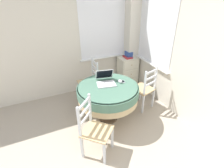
{
  "coord_description": "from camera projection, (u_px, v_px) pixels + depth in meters",
  "views": [
    {
      "loc": [
        -0.0,
        -0.7,
        2.27
      ],
      "look_at": [
        1.23,
        1.91,
        0.66
      ],
      "focal_mm": 28.0,
      "sensor_mm": 36.0,
      "label": 1
    }
  ],
  "objects": [
    {
      "name": "book_on_cabinet",
      "position": [
        128.0,
        57.0,
        4.29
      ],
      "size": [
        0.17,
        0.24,
        0.02
      ],
      "color": "#BC3338",
      "rests_on": "corner_cabinet"
    },
    {
      "name": "storage_box",
      "position": [
        129.0,
        54.0,
        4.3
      ],
      "size": [
        0.14,
        0.17,
        0.14
      ],
      "color": "#2D4C93",
      "rests_on": "corner_cabinet"
    },
    {
      "name": "laptop",
      "position": [
        106.0,
        80.0,
        3.17
      ],
      "size": [
        0.39,
        0.41,
        0.23
      ],
      "color": "silver",
      "rests_on": "round_dining_table"
    },
    {
      "name": "corner_cabinet",
      "position": [
        128.0,
        71.0,
        4.49
      ],
      "size": [
        0.47,
        0.4,
        0.75
      ],
      "color": "silver",
      "rests_on": "ground_plane"
    },
    {
      "name": "computer_mouse",
      "position": [
        120.0,
        81.0,
        3.2
      ],
      "size": [
        0.07,
        0.11,
        0.05
      ],
      "color": "silver",
      "rests_on": "round_dining_table"
    },
    {
      "name": "round_dining_table",
      "position": [
        108.0,
        93.0,
        3.16
      ],
      "size": [
        1.11,
        1.11,
        0.73
      ],
      "color": "#4C3D2D",
      "rests_on": "ground_plane"
    },
    {
      "name": "corner_room_shell",
      "position": [
        120.0,
        50.0,
        3.11
      ],
      "size": [
        4.62,
        4.91,
        2.55
      ],
      "color": "beige",
      "rests_on": "ground_plane"
    },
    {
      "name": "dining_chair_camera_near",
      "position": [
        94.0,
        130.0,
        2.55
      ],
      "size": [
        0.56,
        0.56,
        0.94
      ],
      "color": "tan",
      "rests_on": "ground_plane"
    },
    {
      "name": "dining_chair_near_right_window",
      "position": [
        144.0,
        89.0,
        3.57
      ],
      "size": [
        0.48,
        0.5,
        0.94
      ],
      "color": "tan",
      "rests_on": "ground_plane"
    },
    {
      "name": "dining_chair_near_back_window",
      "position": [
        90.0,
        82.0,
        3.84
      ],
      "size": [
        0.41,
        0.38,
        0.94
      ],
      "color": "tan",
      "rests_on": "ground_plane"
    },
    {
      "name": "cell_phone",
      "position": [
        123.0,
        81.0,
        3.23
      ],
      "size": [
        0.07,
        0.11,
        0.01
      ],
      "color": "#B2B7BC",
      "rests_on": "round_dining_table"
    }
  ]
}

